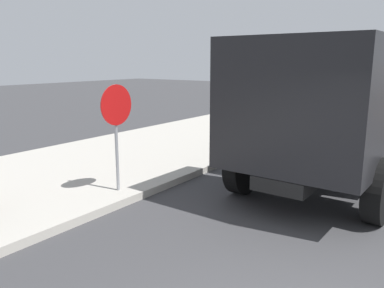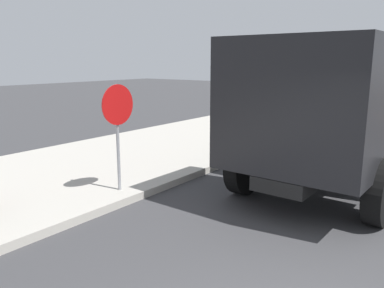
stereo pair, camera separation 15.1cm
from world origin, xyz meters
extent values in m
cylinder|color=gray|center=(1.83, 4.46, 1.17)|extent=(0.06, 0.06, 2.04)
cylinder|color=red|center=(1.83, 4.42, 1.81)|extent=(0.76, 0.02, 0.76)
cube|color=slate|center=(6.87, 1.32, 1.60)|extent=(4.84, 2.58, 1.60)
cube|color=black|center=(3.27, 1.39, 1.90)|extent=(2.04, 2.53, 2.20)
cube|color=black|center=(5.77, 1.34, 0.67)|extent=(7.01, 1.02, 0.24)
cylinder|color=black|center=(3.45, 0.13, 0.55)|extent=(1.11, 0.32, 1.10)
cylinder|color=black|center=(3.49, 2.63, 0.55)|extent=(1.11, 0.32, 1.10)
cylinder|color=black|center=(8.09, 2.55, 0.55)|extent=(1.11, 0.32, 1.10)
cylinder|color=black|center=(10.74, 1.78, 0.55)|extent=(1.11, 0.35, 1.10)
camera|label=1|loc=(-3.22, -0.94, 2.62)|focal=36.57mm
camera|label=2|loc=(-3.14, -1.06, 2.62)|focal=36.57mm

